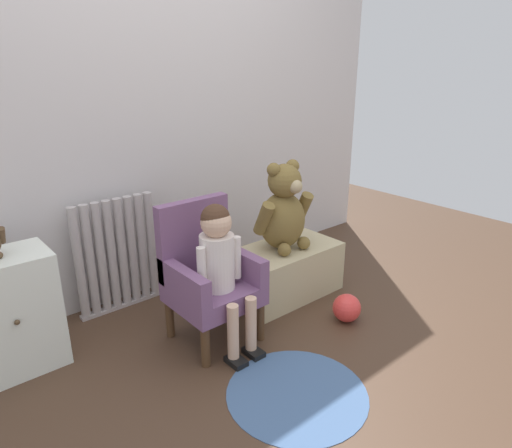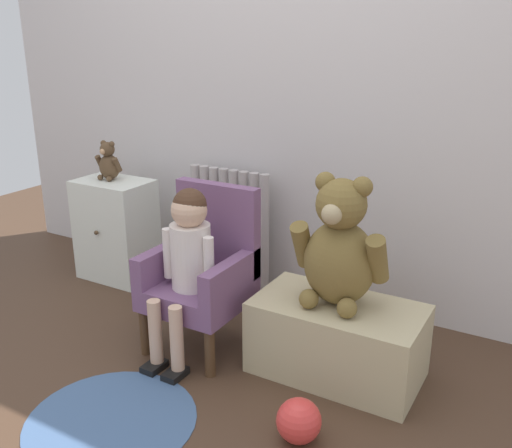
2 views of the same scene
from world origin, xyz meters
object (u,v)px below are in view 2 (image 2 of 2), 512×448
object	(u,v)px
floor_rug	(111,420)
small_dresser	(116,229)
child_armchair	(204,271)
toy_ball	(299,421)
child_figure	(187,250)
large_teddy_bear	(340,249)
radiator	(229,230)
small_teddy_bear	(109,163)
low_bench	(337,339)

from	to	relation	value
floor_rug	small_dresser	bearing A→B (deg)	131.35
child_armchair	toy_ball	distance (m)	0.81
child_figure	large_teddy_bear	size ratio (longest dim) A/B	1.41
child_figure	toy_ball	xyz separation A→B (m)	(0.66, -0.27, -0.41)
child_figure	toy_ball	distance (m)	0.82
child_figure	large_teddy_bear	bearing A→B (deg)	17.56
radiator	child_figure	bearing A→B (deg)	-71.27
child_armchair	small_teddy_bear	distance (m)	1.01
large_teddy_bear	child_figure	bearing A→B (deg)	-162.44
child_figure	low_bench	bearing A→B (deg)	16.20
low_bench	toy_ball	world-z (taller)	low_bench
radiator	small_dresser	size ratio (longest dim) A/B	1.16
radiator	child_armchair	world-z (taller)	child_armchair
small_dresser	radiator	bearing A→B (deg)	18.93
small_dresser	large_teddy_bear	distance (m)	1.50
child_armchair	toy_ball	size ratio (longest dim) A/B	4.55
child_figure	low_bench	size ratio (longest dim) A/B	1.10
large_teddy_bear	toy_ball	xyz separation A→B (m)	(0.06, -0.46, -0.47)
large_teddy_bear	floor_rug	world-z (taller)	large_teddy_bear
large_teddy_bear	floor_rug	bearing A→B (deg)	-129.01
radiator	large_teddy_bear	size ratio (longest dim) A/B	1.25
toy_ball	radiator	bearing A→B (deg)	132.85
low_bench	toy_ball	distance (m)	0.46
large_teddy_bear	small_teddy_bear	world-z (taller)	large_teddy_bear
radiator	small_dresser	world-z (taller)	radiator
floor_rug	child_figure	bearing A→B (deg)	92.33
small_dresser	toy_ball	xyz separation A→B (m)	(1.51, -0.75, -0.21)
floor_rug	low_bench	bearing A→B (deg)	49.89
child_armchair	toy_ball	xyz separation A→B (m)	(0.66, -0.39, -0.27)
child_armchair	large_teddy_bear	xyz separation A→B (m)	(0.60, 0.08, 0.19)
low_bench	toy_ball	size ratio (longest dim) A/B	4.28
small_dresser	low_bench	size ratio (longest dim) A/B	0.84
small_dresser	child_armchair	size ratio (longest dim) A/B	0.79
low_bench	child_figure	bearing A→B (deg)	-163.80
large_teddy_bear	small_teddy_bear	xyz separation A→B (m)	(-1.48, 0.30, 0.12)
child_armchair	large_teddy_bear	distance (m)	0.63
toy_ball	large_teddy_bear	bearing A→B (deg)	97.56
floor_rug	toy_ball	world-z (taller)	toy_ball
radiator	small_teddy_bear	xyz separation A→B (m)	(-0.65, -0.20, 0.34)
small_dresser	child_figure	size ratio (longest dim) A/B	0.77
floor_rug	toy_ball	size ratio (longest dim) A/B	3.94
child_figure	floor_rug	bearing A→B (deg)	-87.67
small_dresser	large_teddy_bear	bearing A→B (deg)	-11.09
floor_rug	small_teddy_bear	bearing A→B (deg)	131.92
radiator	toy_ball	bearing A→B (deg)	-47.15
child_figure	toy_ball	bearing A→B (deg)	-22.58
small_dresser	small_teddy_bear	size ratio (longest dim) A/B	2.65
small_teddy_bear	radiator	bearing A→B (deg)	17.14
small_dresser	child_figure	distance (m)	1.00
child_armchair	toy_ball	world-z (taller)	child_armchair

